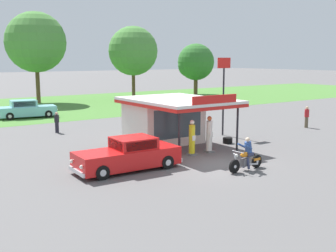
{
  "coord_description": "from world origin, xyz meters",
  "views": [
    {
      "loc": [
        -13.74,
        -15.23,
        5.25
      ],
      "look_at": [
        -0.16,
        4.22,
        1.4
      ],
      "focal_mm": 44.69,
      "sensor_mm": 36.0,
      "label": 1
    }
  ],
  "objects_px": {
    "parked_car_back_row_centre_right": "(27,110)",
    "parked_car_second_row_spare": "(178,102)",
    "roadside_pole_sign": "(224,83)",
    "bystander_leaning_by_kiosk": "(57,122)",
    "featured_classic_sedan": "(128,155)",
    "gas_pump_offside": "(209,136)",
    "bystander_admiring_sedan": "(307,117)",
    "motorcycle_with_rider": "(247,157)",
    "spare_tire_stack": "(228,140)",
    "gas_pump_nearside": "(192,139)"
  },
  "relations": [
    {
      "from": "gas_pump_nearside",
      "to": "bystander_leaning_by_kiosk",
      "type": "distance_m",
      "value": 11.56
    },
    {
      "from": "gas_pump_offside",
      "to": "bystander_admiring_sedan",
      "type": "height_order",
      "value": "gas_pump_offside"
    },
    {
      "from": "gas_pump_offside",
      "to": "motorcycle_with_rider",
      "type": "height_order",
      "value": "gas_pump_offside"
    },
    {
      "from": "featured_classic_sedan",
      "to": "motorcycle_with_rider",
      "type": "bearing_deg",
      "value": -35.76
    },
    {
      "from": "parked_car_back_row_centre_right",
      "to": "bystander_admiring_sedan",
      "type": "height_order",
      "value": "bystander_admiring_sedan"
    },
    {
      "from": "motorcycle_with_rider",
      "to": "bystander_leaning_by_kiosk",
      "type": "distance_m",
      "value": 15.43
    },
    {
      "from": "motorcycle_with_rider",
      "to": "parked_car_second_row_spare",
      "type": "distance_m",
      "value": 24.66
    },
    {
      "from": "parked_car_second_row_spare",
      "to": "spare_tire_stack",
      "type": "relative_size",
      "value": 8.61
    },
    {
      "from": "bystander_admiring_sedan",
      "to": "spare_tire_stack",
      "type": "bearing_deg",
      "value": -173.93
    },
    {
      "from": "motorcycle_with_rider",
      "to": "parked_car_second_row_spare",
      "type": "xyz_separation_m",
      "value": [
        11.85,
        21.63,
        0.04
      ]
    },
    {
      "from": "parked_car_second_row_spare",
      "to": "bystander_leaning_by_kiosk",
      "type": "xyz_separation_m",
      "value": [
        -15.6,
        -6.66,
        0.09
      ]
    },
    {
      "from": "gas_pump_offside",
      "to": "bystander_admiring_sedan",
      "type": "relative_size",
      "value": 1.26
    },
    {
      "from": "gas_pump_offside",
      "to": "gas_pump_nearside",
      "type": "bearing_deg",
      "value": -180.0
    },
    {
      "from": "parked_car_second_row_spare",
      "to": "gas_pump_offside",
      "type": "bearing_deg",
      "value": -121.39
    },
    {
      "from": "motorcycle_with_rider",
      "to": "bystander_leaning_by_kiosk",
      "type": "height_order",
      "value": "motorcycle_with_rider"
    },
    {
      "from": "featured_classic_sedan",
      "to": "parked_car_back_row_centre_right",
      "type": "distance_m",
      "value": 20.68
    },
    {
      "from": "roadside_pole_sign",
      "to": "bystander_admiring_sedan",
      "type": "bearing_deg",
      "value": -9.96
    },
    {
      "from": "motorcycle_with_rider",
      "to": "parked_car_back_row_centre_right",
      "type": "bearing_deg",
      "value": 97.63
    },
    {
      "from": "spare_tire_stack",
      "to": "parked_car_back_row_centre_right",
      "type": "bearing_deg",
      "value": 110.17
    },
    {
      "from": "roadside_pole_sign",
      "to": "parked_car_back_row_centre_right",
      "type": "bearing_deg",
      "value": 117.38
    },
    {
      "from": "featured_classic_sedan",
      "to": "spare_tire_stack",
      "type": "bearing_deg",
      "value": 13.36
    },
    {
      "from": "roadside_pole_sign",
      "to": "spare_tire_stack",
      "type": "bearing_deg",
      "value": -125.93
    },
    {
      "from": "featured_classic_sedan",
      "to": "roadside_pole_sign",
      "type": "bearing_deg",
      "value": 23.17
    },
    {
      "from": "parked_car_second_row_spare",
      "to": "bystander_leaning_by_kiosk",
      "type": "relative_size",
      "value": 3.47
    },
    {
      "from": "parked_car_second_row_spare",
      "to": "spare_tire_stack",
      "type": "xyz_separation_m",
      "value": [
        -8.19,
        -16.41,
        -0.51
      ]
    },
    {
      "from": "motorcycle_with_rider",
      "to": "parked_car_second_row_spare",
      "type": "height_order",
      "value": "motorcycle_with_rider"
    },
    {
      "from": "bystander_admiring_sedan",
      "to": "roadside_pole_sign",
      "type": "xyz_separation_m",
      "value": [
        -7.41,
        1.3,
        2.72
      ]
    },
    {
      "from": "gas_pump_offside",
      "to": "bystander_admiring_sedan",
      "type": "bearing_deg",
      "value": 10.74
    },
    {
      "from": "parked_car_second_row_spare",
      "to": "bystander_leaning_by_kiosk",
      "type": "distance_m",
      "value": 16.96
    },
    {
      "from": "bystander_leaning_by_kiosk",
      "to": "roadside_pole_sign",
      "type": "height_order",
      "value": "roadside_pole_sign"
    },
    {
      "from": "roadside_pole_sign",
      "to": "motorcycle_with_rider",
      "type": "bearing_deg",
      "value": -125.3
    },
    {
      "from": "parked_car_back_row_centre_right",
      "to": "bystander_admiring_sedan",
      "type": "relative_size",
      "value": 3.18
    },
    {
      "from": "gas_pump_offside",
      "to": "featured_classic_sedan",
      "type": "distance_m",
      "value": 5.68
    },
    {
      "from": "gas_pump_offside",
      "to": "roadside_pole_sign",
      "type": "relative_size",
      "value": 0.39
    },
    {
      "from": "parked_car_back_row_centre_right",
      "to": "parked_car_second_row_spare",
      "type": "bearing_deg",
      "value": -8.61
    },
    {
      "from": "roadside_pole_sign",
      "to": "gas_pump_offside",
      "type": "bearing_deg",
      "value": -140.26
    },
    {
      "from": "parked_car_back_row_centre_right",
      "to": "spare_tire_stack",
      "type": "relative_size",
      "value": 8.63
    },
    {
      "from": "spare_tire_stack",
      "to": "roadside_pole_sign",
      "type": "bearing_deg",
      "value": 54.07
    },
    {
      "from": "gas_pump_nearside",
      "to": "bystander_admiring_sedan",
      "type": "bearing_deg",
      "value": 9.73
    },
    {
      "from": "parked_car_back_row_centre_right",
      "to": "parked_car_second_row_spare",
      "type": "xyz_separation_m",
      "value": [
        15.05,
        -2.28,
        -0.04
      ]
    },
    {
      "from": "parked_car_back_row_centre_right",
      "to": "parked_car_second_row_spare",
      "type": "distance_m",
      "value": 15.23
    },
    {
      "from": "parked_car_back_row_centre_right",
      "to": "roadside_pole_sign",
      "type": "xyz_separation_m",
      "value": [
        8.5,
        -16.42,
        2.84
      ]
    },
    {
      "from": "parked_car_second_row_spare",
      "to": "spare_tire_stack",
      "type": "height_order",
      "value": "parked_car_second_row_spare"
    },
    {
      "from": "gas_pump_offside",
      "to": "parked_car_back_row_centre_right",
      "type": "height_order",
      "value": "gas_pump_offside"
    },
    {
      "from": "gas_pump_offside",
      "to": "bystander_leaning_by_kiosk",
      "type": "distance_m",
      "value": 12.0
    },
    {
      "from": "bystander_admiring_sedan",
      "to": "spare_tire_stack",
      "type": "height_order",
      "value": "bystander_admiring_sedan"
    },
    {
      "from": "bystander_leaning_by_kiosk",
      "to": "bystander_admiring_sedan",
      "type": "distance_m",
      "value": 18.66
    },
    {
      "from": "parked_car_back_row_centre_right",
      "to": "bystander_admiring_sedan",
      "type": "distance_m",
      "value": 23.82
    },
    {
      "from": "gas_pump_nearside",
      "to": "featured_classic_sedan",
      "type": "distance_m",
      "value": 4.45
    },
    {
      "from": "parked_car_second_row_spare",
      "to": "roadside_pole_sign",
      "type": "relative_size",
      "value": 0.98
    }
  ]
}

